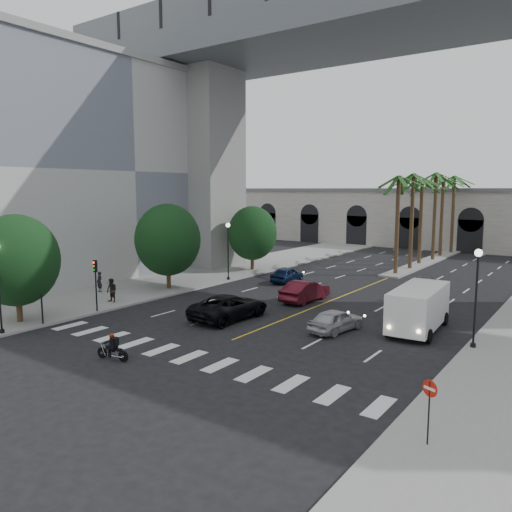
{
  "coord_description": "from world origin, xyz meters",
  "views": [
    {
      "loc": [
        16.74,
        -19.3,
        8.41
      ],
      "look_at": [
        -1.19,
        6.0,
        4.22
      ],
      "focal_mm": 35.0,
      "sensor_mm": 36.0,
      "label": 1
    }
  ],
  "objects": [
    {
      "name": "palm_e",
      "position": [
        -0.1,
        44.0,
        9.19
      ],
      "size": [
        3.2,
        3.2,
        10.4
      ],
      "color": "#47331E",
      "rests_on": "ground"
    },
    {
      "name": "street_tree_near",
      "position": [
        -13.0,
        -3.0,
        4.02
      ],
      "size": [
        5.2,
        5.2,
        6.89
      ],
      "color": "#382616",
      "rests_on": "ground"
    },
    {
      "name": "palm_a",
      "position": [
        0.0,
        28.0,
        9.1
      ],
      "size": [
        3.2,
        3.2,
        10.3
      ],
      "color": "#47331E",
      "rests_on": "ground"
    },
    {
      "name": "palm_f",
      "position": [
        0.2,
        48.0,
        9.46
      ],
      "size": [
        3.2,
        3.2,
        10.7
      ],
      "color": "#47331E",
      "rests_on": "ground"
    },
    {
      "name": "car_e",
      "position": [
        -6.74,
        18.69,
        0.7
      ],
      "size": [
        1.95,
        4.2,
        1.39
      ],
      "primitive_type": "imported",
      "rotation": [
        0.0,
        0.0,
        3.22
      ],
      "color": "#0D1B3D",
      "rests_on": "ground"
    },
    {
      "name": "traffic_signal_near",
      "position": [
        -11.3,
        -2.5,
        2.51
      ],
      "size": [
        0.25,
        0.18,
        3.65
      ],
      "color": "black",
      "rests_on": "ground"
    },
    {
      "name": "building_left",
      "position": [
        -27.0,
        12.0,
        10.31
      ],
      "size": [
        16.5,
        32.5,
        20.6
      ],
      "color": "#BBBBB7",
      "rests_on": "ground"
    },
    {
      "name": "ground",
      "position": [
        0.0,
        0.0,
        0.0
      ],
      "size": [
        140.0,
        140.0,
        0.0
      ],
      "primitive_type": "plane",
      "color": "black",
      "rests_on": "ground"
    },
    {
      "name": "lamp_post_right",
      "position": [
        11.4,
        8.0,
        3.22
      ],
      "size": [
        0.4,
        0.4,
        5.35
      ],
      "color": "black",
      "rests_on": "ground"
    },
    {
      "name": "car_c",
      "position": [
        -3.0,
        5.54,
        0.81
      ],
      "size": [
        3.0,
        5.96,
        1.62
      ],
      "primitive_type": "imported",
      "rotation": [
        0.0,
        0.0,
        3.09
      ],
      "color": "black",
      "rests_on": "ground"
    },
    {
      "name": "street_tree_far",
      "position": [
        -13.0,
        22.0,
        3.9
      ],
      "size": [
        5.04,
        5.04,
        6.68
      ],
      "color": "#382616",
      "rests_on": "ground"
    },
    {
      "name": "cargo_van",
      "position": [
        7.91,
        9.8,
        1.47
      ],
      "size": [
        2.81,
        6.32,
        2.64
      ],
      "rotation": [
        0.0,
        0.0,
        0.06
      ],
      "color": "white",
      "rests_on": "ground"
    },
    {
      "name": "lamp_post_left_far",
      "position": [
        -11.4,
        16.0,
        3.22
      ],
      "size": [
        0.4,
        0.4,
        5.35
      ],
      "color": "black",
      "rests_on": "ground"
    },
    {
      "name": "car_d",
      "position": [
        5.11,
        20.16,
        0.78
      ],
      "size": [
        2.84,
        5.59,
        1.55
      ],
      "primitive_type": "imported",
      "rotation": [
        0.0,
        0.0,
        3.27
      ],
      "color": "slate",
      "rests_on": "ground"
    },
    {
      "name": "palm_c",
      "position": [
        -0.2,
        36.0,
        8.91
      ],
      "size": [
        3.2,
        3.2,
        10.1
      ],
      "color": "#47331E",
      "rests_on": "ground"
    },
    {
      "name": "pedestrian_b",
      "position": [
        -12.61,
        3.81,
        1.03
      ],
      "size": [
        0.86,
        0.68,
        1.76
      ],
      "primitive_type": "imported",
      "rotation": [
        0.0,
        0.0,
        0.01
      ],
      "color": "black",
      "rests_on": "sidewalk_left"
    },
    {
      "name": "palm_b",
      "position": [
        0.1,
        32.0,
        9.37
      ],
      "size": [
        3.2,
        3.2,
        10.6
      ],
      "color": "#47331E",
      "rests_on": "ground"
    },
    {
      "name": "do_not_enter_sign",
      "position": [
        12.46,
        -3.61,
        1.7
      ],
      "size": [
        0.54,
        0.25,
        2.34
      ],
      "rotation": [
        0.0,
        0.0,
        -0.4
      ],
      "color": "black",
      "rests_on": "ground"
    },
    {
      "name": "street_tree_mid",
      "position": [
        -13.0,
        10.0,
        4.21
      ],
      "size": [
        5.44,
        5.44,
        7.21
      ],
      "color": "#382616",
      "rests_on": "ground"
    },
    {
      "name": "palm_d",
      "position": [
        0.15,
        40.0,
        9.65
      ],
      "size": [
        3.2,
        3.2,
        10.9
      ],
      "color": "#47331E",
      "rests_on": "ground"
    },
    {
      "name": "pier_building",
      "position": [
        0.0,
        55.0,
        4.27
      ],
      "size": [
        71.0,
        10.5,
        8.5
      ],
      "color": "beige",
      "rests_on": "ground"
    },
    {
      "name": "pedestrian_a",
      "position": [
        -16.47,
        5.68,
        0.97
      ],
      "size": [
        0.64,
        0.46,
        1.63
      ],
      "primitive_type": "imported",
      "rotation": [
        0.0,
        0.0,
        -0.13
      ],
      "color": "black",
      "rests_on": "sidewalk_left"
    },
    {
      "name": "sidewalk_left",
      "position": [
        -15.0,
        15.0,
        0.07
      ],
      "size": [
        8.0,
        100.0,
        0.15
      ],
      "primitive_type": "cube",
      "color": "gray",
      "rests_on": "ground"
    },
    {
      "name": "car_b",
      "position": [
        -1.5,
        12.83,
        0.79
      ],
      "size": [
        1.82,
        4.87,
        1.59
      ],
      "primitive_type": "imported",
      "rotation": [
        0.0,
        0.0,
        3.11
      ],
      "color": "#4B0F1A",
      "rests_on": "ground"
    },
    {
      "name": "motorcycle_rider",
      "position": [
        -2.75,
        -3.99,
        0.61
      ],
      "size": [
        1.87,
        0.55,
        1.36
      ],
      "rotation": [
        0.0,
        0.0,
        0.18
      ],
      "color": "black",
      "rests_on": "ground"
    },
    {
      "name": "bridge",
      "position": [
        3.42,
        22.0,
        18.51
      ],
      "size": [
        75.0,
        13.0,
        26.0
      ],
      "color": "gray",
      "rests_on": "ground"
    },
    {
      "name": "traffic_signal_far",
      "position": [
        -11.3,
        1.5,
        2.51
      ],
      "size": [
        0.25,
        0.18,
        3.65
      ],
      "color": "black",
      "rests_on": "ground"
    },
    {
      "name": "car_a",
      "position": [
        3.95,
        6.93,
        0.68
      ],
      "size": [
        2.22,
        4.21,
        1.36
      ],
      "primitive_type": "imported",
      "rotation": [
        0.0,
        0.0,
        2.98
      ],
      "color": "#ADADB2",
      "rests_on": "ground"
    },
    {
      "name": "median",
      "position": [
        0.0,
        38.0,
        0.1
      ],
      "size": [
        2.0,
        24.0,
        0.2
      ],
      "primitive_type": "cube",
      "color": "gray",
      "rests_on": "ground"
    }
  ]
}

